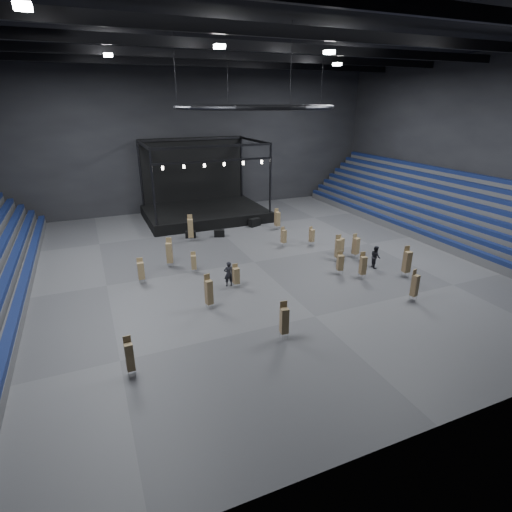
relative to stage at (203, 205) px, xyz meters
name	(u,v)px	position (x,y,z in m)	size (l,w,h in m)	color
floor	(254,262)	(0.00, -16.24, -1.45)	(50.00, 50.00, 0.00)	#424244
ceiling	(254,34)	(0.00, -16.24, 16.55)	(50.00, 42.00, 0.20)	black
wall_back	(190,139)	(0.00, 4.76, 7.55)	(50.00, 0.20, 18.00)	black
wall_front	(479,233)	(0.00, -37.24, 7.55)	(50.00, 0.20, 18.00)	black
wall_right	(475,147)	(25.00, -16.24, 7.55)	(0.20, 42.00, 18.00)	black
bleachers_right	(448,216)	(22.94, -16.24, 0.28)	(7.20, 40.00, 6.40)	#454547
stage	(203,205)	(0.00, 0.00, 0.00)	(14.00, 10.00, 9.20)	black
truss_ring	(254,107)	(0.00, -16.24, 11.55)	(12.30, 12.30, 5.15)	black
roof_girders	(254,46)	(0.00, -16.24, 15.75)	(49.00, 30.35, 0.70)	black
floodlights	(277,49)	(0.00, -20.24, 15.15)	(28.60, 16.60, 0.25)	white
flight_case_left	(191,234)	(-3.51, -7.34, -1.09)	(1.07, 0.53, 0.71)	black
flight_case_mid	(219,233)	(-0.62, -8.17, -1.09)	(1.09, 0.55, 0.73)	black
flight_case_right	(255,222)	(4.31, -6.12, -1.00)	(1.36, 0.68, 0.91)	black
chair_stack_0	(341,245)	(7.93, -17.92, -0.36)	(0.61, 0.61, 2.03)	silver
chair_stack_1	(338,248)	(6.97, -18.89, -0.21)	(0.53, 0.53, 2.42)	silver
chair_stack_2	(415,285)	(7.74, -27.43, -0.26)	(0.50, 0.50, 2.35)	silver
chair_stack_3	(363,265)	(6.70, -22.85, -0.28)	(0.51, 0.51, 2.23)	silver
chair_stack_4	(284,320)	(-3.10, -28.22, -0.20)	(0.52, 0.52, 2.43)	silver
chair_stack_5	(194,262)	(-5.55, -16.44, -0.47)	(0.50, 0.50, 1.83)	silver
chair_stack_6	(190,228)	(-3.74, -8.41, -0.03)	(0.62, 0.62, 2.77)	silver
chair_stack_7	(277,219)	(6.16, -8.22, -0.21)	(0.57, 0.57, 2.36)	silver
chair_stack_8	(236,275)	(-3.31, -20.51, -0.41)	(0.46, 0.46, 1.93)	silver
chair_stack_9	(169,252)	(-7.11, -14.37, -0.11)	(0.64, 0.64, 2.61)	silver
chair_stack_10	(407,261)	(10.16, -23.98, -0.10)	(0.55, 0.55, 2.62)	silver
chair_stack_11	(209,292)	(-6.17, -22.89, -0.16)	(0.53, 0.53, 2.55)	silver
chair_stack_12	(129,356)	(-12.03, -28.23, -0.28)	(0.43, 0.43, 2.29)	silver
chair_stack_13	(312,235)	(7.03, -14.25, -0.44)	(0.53, 0.53, 1.89)	silver
chair_stack_14	(340,262)	(5.49, -21.45, -0.38)	(0.57, 0.57, 1.98)	silver
chair_stack_15	(141,270)	(-9.87, -16.86, -0.33)	(0.50, 0.50, 2.10)	silver
chair_stack_16	(284,236)	(4.32, -13.44, -0.41)	(0.53, 0.53, 1.95)	silver
chair_stack_17	(356,245)	(8.88, -18.92, -0.24)	(0.61, 0.61, 2.28)	silver
man_center	(229,274)	(-3.72, -19.97, -0.45)	(0.73, 0.48, 2.01)	black
crew_member	(376,257)	(9.15, -21.39, -0.48)	(0.94, 0.73, 1.94)	black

